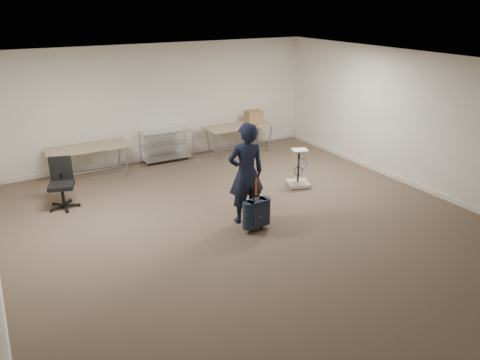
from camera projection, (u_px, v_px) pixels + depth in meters
ground at (254, 229)px, 8.16m from camera, size 9.00×9.00×0.00m
room_shell at (219, 199)px, 9.27m from camera, size 8.00×9.00×9.00m
folding_table_left at (88, 149)px, 10.27m from camera, size 1.80×0.75×0.73m
folding_table_right at (239, 127)px, 11.99m from camera, size 1.80×0.75×0.73m
wire_shelf at (166, 144)px, 11.42m from camera, size 1.22×0.47×0.80m
person at (246, 173)px, 8.15m from camera, size 0.72×0.52×1.83m
suitcase at (257, 213)px, 8.01m from camera, size 0.37×0.24×0.96m
office_chair at (63, 193)px, 8.93m from camera, size 0.59×0.59×0.97m
equipment_cart at (299, 177)px, 9.97m from camera, size 0.57×0.57×0.82m
cardboard_box at (254, 117)px, 12.18m from camera, size 0.43×0.33×0.32m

